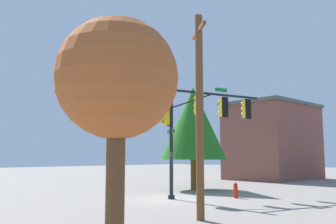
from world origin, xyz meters
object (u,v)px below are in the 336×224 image
(utility_pole, at_px, (199,111))
(tree_near, at_px, (193,123))
(fire_hydrant, at_px, (236,190))
(tree_mid, at_px, (117,81))
(brick_building, at_px, (273,141))
(signal_pole_assembly, at_px, (201,115))

(utility_pole, distance_m, tree_near, 11.84)
(utility_pole, bearing_deg, fire_hydrant, 26.87)
(utility_pole, bearing_deg, tree_mid, -158.35)
(tree_near, distance_m, brick_building, 14.40)
(signal_pole_assembly, xyz_separation_m, utility_pole, (-5.61, -4.92, -0.71))
(brick_building, bearing_deg, tree_near, -170.67)
(tree_mid, bearing_deg, tree_near, 37.00)
(fire_hydrant, bearing_deg, signal_pole_assembly, 122.45)
(signal_pole_assembly, relative_size, fire_hydrant, 8.08)
(tree_mid, bearing_deg, fire_hydrant, 24.64)
(tree_mid, distance_m, brick_building, 30.53)
(signal_pole_assembly, height_order, tree_mid, signal_pole_assembly)
(signal_pole_assembly, relative_size, tree_mid, 1.21)
(fire_hydrant, relative_size, brick_building, 0.09)
(utility_pole, distance_m, tree_mid, 5.52)
(fire_hydrant, xyz_separation_m, tree_mid, (-11.74, -5.39, 3.63))
(signal_pole_assembly, height_order, brick_building, brick_building)
(tree_mid, bearing_deg, utility_pole, 21.65)
(tree_mid, bearing_deg, brick_building, 24.37)
(fire_hydrant, xyz_separation_m, brick_building, (16.07, 7.21, 3.35))
(fire_hydrant, relative_size, tree_mid, 0.15)
(utility_pole, height_order, tree_mid, utility_pole)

